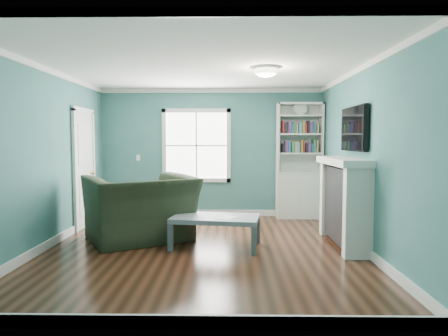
{
  "coord_description": "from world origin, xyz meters",
  "views": [
    {
      "loc": [
        0.39,
        -5.68,
        1.56
      ],
      "look_at": [
        0.3,
        0.4,
        1.14
      ],
      "focal_mm": 32.0,
      "sensor_mm": 36.0,
      "label": 1
    }
  ],
  "objects": [
    {
      "name": "trim",
      "position": [
        0.0,
        0.0,
        1.24
      ],
      "size": [
        4.5,
        5.0,
        2.6
      ],
      "color": "white",
      "rests_on": "ground"
    },
    {
      "name": "window",
      "position": [
        -0.3,
        2.49,
        1.45
      ],
      "size": [
        1.4,
        0.06,
        1.5
      ],
      "color": "white",
      "rests_on": "room_walls"
    },
    {
      "name": "paper_sheet",
      "position": [
        0.34,
        -0.04,
        0.46
      ],
      "size": [
        0.34,
        0.37,
        0.0
      ],
      "primitive_type": "cube",
      "rotation": [
        0.0,
        0.0,
        -0.44
      ],
      "color": "white",
      "rests_on": "coffee_table"
    },
    {
      "name": "tv",
      "position": [
        2.2,
        0.2,
        1.72
      ],
      "size": [
        0.06,
        1.1,
        0.65
      ],
      "primitive_type": "cube",
      "color": "black",
      "rests_on": "fireplace"
    },
    {
      "name": "fireplace",
      "position": [
        2.08,
        0.2,
        0.64
      ],
      "size": [
        0.44,
        1.58,
        1.3
      ],
      "color": "black",
      "rests_on": "ground"
    },
    {
      "name": "coffee_table",
      "position": [
        0.18,
        0.06,
        0.39
      ],
      "size": [
        1.34,
        0.86,
        0.45
      ],
      "rotation": [
        0.0,
        0.0,
        -0.15
      ],
      "color": "#485156",
      "rests_on": "ground"
    },
    {
      "name": "light_switch",
      "position": [
        -1.5,
        2.48,
        1.2
      ],
      "size": [
        0.08,
        0.01,
        0.12
      ],
      "primitive_type": "cube",
      "color": "white",
      "rests_on": "room_walls"
    },
    {
      "name": "recliner",
      "position": [
        -1.01,
        0.46,
        0.67
      ],
      "size": [
        1.84,
        1.64,
        1.35
      ],
      "primitive_type": "imported",
      "rotation": [
        0.0,
        0.0,
        -2.61
      ],
      "color": "black",
      "rests_on": "ground"
    },
    {
      "name": "door",
      "position": [
        -2.22,
        1.4,
        1.07
      ],
      "size": [
        0.12,
        0.98,
        2.17
      ],
      "color": "silver",
      "rests_on": "ground"
    },
    {
      "name": "floor",
      "position": [
        0.0,
        0.0,
        0.0
      ],
      "size": [
        5.0,
        5.0,
        0.0
      ],
      "primitive_type": "plane",
      "color": "black",
      "rests_on": "ground"
    },
    {
      "name": "room_walls",
      "position": [
        0.0,
        0.0,
        1.58
      ],
      "size": [
        5.0,
        5.0,
        5.0
      ],
      "color": "#316866",
      "rests_on": "ground"
    },
    {
      "name": "bookshelf",
      "position": [
        1.77,
        2.3,
        0.92
      ],
      "size": [
        0.9,
        0.35,
        2.31
      ],
      "color": "silver",
      "rests_on": "ground"
    },
    {
      "name": "ceiling_fixture",
      "position": [
        0.9,
        0.1,
        2.55
      ],
      "size": [
        0.38,
        0.38,
        0.15
      ],
      "color": "white",
      "rests_on": "room_walls"
    }
  ]
}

